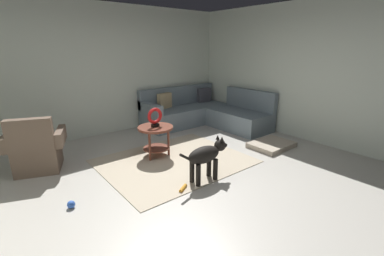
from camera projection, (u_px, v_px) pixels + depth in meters
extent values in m
cube|color=#B7B2A8|center=(194.00, 183.00, 3.89)|extent=(6.00, 6.00, 0.10)
cube|color=silver|center=(106.00, 71.00, 5.67)|extent=(6.00, 0.12, 2.70)
cube|color=silver|center=(310.00, 73.00, 5.25)|extent=(0.12, 6.00, 2.70)
cube|color=#BCAD93|center=(174.00, 161.00, 4.49)|extent=(2.30, 1.90, 0.01)
cube|color=slate|center=(187.00, 115.00, 6.64)|extent=(2.20, 0.85, 0.42)
cube|color=slate|center=(178.00, 96.00, 6.78)|extent=(2.20, 0.14, 0.46)
cube|color=slate|center=(239.00, 120.00, 6.21)|extent=(0.85, 1.40, 0.42)
cube|color=slate|center=(250.00, 99.00, 6.30)|extent=(0.14, 1.40, 0.46)
cube|color=slate|center=(150.00, 108.00, 5.94)|extent=(0.16, 0.85, 0.22)
cube|color=#4C4C56|center=(204.00, 95.00, 7.14)|extent=(0.39, 0.17, 0.38)
cube|color=tan|center=(165.00, 101.00, 6.39)|extent=(0.40, 0.19, 0.38)
cube|color=brown|center=(39.00, 157.00, 4.15)|extent=(0.77, 0.77, 0.40)
cube|color=brown|center=(30.00, 135.00, 3.79)|extent=(0.61, 0.34, 0.48)
cube|color=brown|center=(9.00, 141.00, 3.95)|extent=(0.30, 0.60, 0.22)
cube|color=brown|center=(61.00, 136.00, 4.16)|extent=(0.30, 0.60, 0.22)
cylinder|color=brown|center=(155.00, 128.00, 4.55)|extent=(0.60, 0.60, 0.04)
cylinder|color=brown|center=(156.00, 148.00, 4.66)|extent=(0.45, 0.45, 0.02)
cylinder|color=brown|center=(150.00, 139.00, 4.79)|extent=(0.04, 0.04, 0.50)
cylinder|color=brown|center=(150.00, 147.00, 4.44)|extent=(0.04, 0.04, 0.50)
cylinder|color=brown|center=(168.00, 142.00, 4.66)|extent=(0.04, 0.04, 0.50)
cube|color=black|center=(155.00, 125.00, 4.54)|extent=(0.12, 0.08, 0.05)
torus|color=red|center=(155.00, 116.00, 4.49)|extent=(0.28, 0.06, 0.28)
cube|color=#B2A38E|center=(271.00, 145.00, 5.11)|extent=(0.80, 0.60, 0.09)
cylinder|color=black|center=(209.00, 166.00, 3.93)|extent=(0.07, 0.07, 0.32)
cylinder|color=black|center=(215.00, 170.00, 3.82)|extent=(0.07, 0.07, 0.32)
cylinder|color=black|center=(192.00, 172.00, 3.75)|extent=(0.07, 0.07, 0.32)
cylinder|color=black|center=(198.00, 176.00, 3.64)|extent=(0.07, 0.07, 0.32)
ellipsoid|color=black|center=(204.00, 155.00, 3.72)|extent=(0.53, 0.24, 0.24)
sphere|color=black|center=(220.00, 145.00, 3.87)|extent=(0.17, 0.17, 0.17)
ellipsoid|color=black|center=(224.00, 145.00, 3.92)|extent=(0.12, 0.07, 0.07)
cone|color=black|center=(218.00, 137.00, 3.86)|extent=(0.06, 0.06, 0.07)
cone|color=black|center=(222.00, 139.00, 3.79)|extent=(0.06, 0.06, 0.07)
cylinder|color=black|center=(186.00, 158.00, 3.52)|extent=(0.20, 0.04, 0.16)
sphere|color=blue|center=(71.00, 204.00, 3.18)|extent=(0.09, 0.09, 0.09)
cylinder|color=orange|center=(183.00, 188.00, 3.59)|extent=(0.18, 0.14, 0.05)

